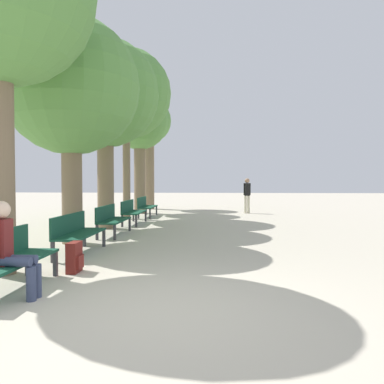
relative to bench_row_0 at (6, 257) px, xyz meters
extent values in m
plane|color=beige|center=(2.16, -0.63, -0.47)|extent=(80.00, 80.00, 0.00)
cube|color=#144733|center=(0.10, 0.00, -0.06)|extent=(0.54, 1.75, 0.04)
cube|color=#38383D|center=(0.32, 0.83, -0.28)|extent=(0.06, 0.06, 0.39)
cube|color=#38383D|center=(-0.13, 0.83, -0.28)|extent=(0.06, 0.06, 0.39)
cube|color=#144733|center=(0.10, 2.58, -0.06)|extent=(0.54, 1.75, 0.04)
cube|color=#144733|center=(-0.15, 2.58, 0.15)|extent=(0.04, 1.75, 0.38)
cube|color=#38383D|center=(0.32, 1.75, -0.28)|extent=(0.06, 0.06, 0.39)
cube|color=#38383D|center=(0.32, 3.42, -0.28)|extent=(0.06, 0.06, 0.39)
cube|color=#38383D|center=(-0.13, 1.75, -0.28)|extent=(0.06, 0.06, 0.39)
cube|color=#38383D|center=(-0.13, 3.42, -0.28)|extent=(0.06, 0.06, 0.39)
cube|color=#144733|center=(0.10, 5.17, -0.06)|extent=(0.54, 1.75, 0.04)
cube|color=#144733|center=(-0.15, 5.17, 0.15)|extent=(0.04, 1.75, 0.38)
cube|color=#38383D|center=(0.32, 4.34, -0.28)|extent=(0.06, 0.06, 0.39)
cube|color=#38383D|center=(0.32, 6.00, -0.28)|extent=(0.06, 0.06, 0.39)
cube|color=#38383D|center=(-0.13, 4.34, -0.28)|extent=(0.06, 0.06, 0.39)
cube|color=#38383D|center=(-0.13, 6.00, -0.28)|extent=(0.06, 0.06, 0.39)
cube|color=#144733|center=(0.10, 7.75, -0.06)|extent=(0.54, 1.75, 0.04)
cube|color=#144733|center=(-0.15, 7.75, 0.15)|extent=(0.04, 1.75, 0.38)
cube|color=#38383D|center=(0.32, 6.92, -0.28)|extent=(0.06, 0.06, 0.39)
cube|color=#38383D|center=(0.32, 8.58, -0.28)|extent=(0.06, 0.06, 0.39)
cube|color=#38383D|center=(-0.13, 6.92, -0.28)|extent=(0.06, 0.06, 0.39)
cube|color=#38383D|center=(-0.13, 8.58, -0.28)|extent=(0.06, 0.06, 0.39)
cube|color=#144733|center=(0.10, 10.33, -0.06)|extent=(0.54, 1.75, 0.04)
cube|color=#144733|center=(-0.15, 10.33, 0.15)|extent=(0.04, 1.75, 0.38)
cube|color=#38383D|center=(0.32, 9.50, -0.28)|extent=(0.06, 0.06, 0.39)
cube|color=#38383D|center=(0.32, 11.17, -0.28)|extent=(0.06, 0.06, 0.39)
cube|color=#38383D|center=(-0.13, 9.50, -0.28)|extent=(0.06, 0.06, 0.39)
cube|color=#38383D|center=(-0.13, 11.17, -0.28)|extent=(0.06, 0.06, 0.39)
cylinder|color=#7A664C|center=(-0.57, 0.91, 1.37)|extent=(0.38, 0.38, 3.68)
cylinder|color=#7A664C|center=(-0.57, 3.84, 0.94)|extent=(0.47, 0.47, 2.83)
sphere|color=#568E42|center=(-0.57, 3.84, 3.25)|extent=(3.23, 3.23, 3.23)
cylinder|color=#7A664C|center=(-0.57, 6.61, 1.16)|extent=(0.51, 0.51, 3.27)
sphere|color=#568E42|center=(-0.57, 6.61, 3.72)|extent=(3.34, 3.34, 3.34)
cylinder|color=#7A664C|center=(-0.57, 9.41, 1.46)|extent=(0.29, 0.29, 3.87)
sphere|color=#568E42|center=(-0.57, 9.41, 4.35)|extent=(3.46, 3.46, 3.46)
cylinder|color=#7A664C|center=(-0.57, 11.96, 1.27)|extent=(0.51, 0.51, 3.48)
sphere|color=#568E42|center=(-0.57, 11.96, 3.73)|extent=(2.62, 2.62, 2.62)
cylinder|color=#7A664C|center=(-0.57, 14.52, 1.51)|extent=(0.50, 0.50, 3.96)
sphere|color=#568E42|center=(-0.57, 14.52, 4.12)|extent=(2.28, 2.28, 2.28)
cylinder|color=#384260|center=(0.33, -0.38, 0.02)|extent=(0.41, 0.12, 0.12)
cylinder|color=#384260|center=(0.54, -0.38, -0.26)|extent=(0.12, 0.12, 0.43)
cylinder|color=#384260|center=(0.33, -0.23, 0.02)|extent=(0.41, 0.12, 0.12)
cylinder|color=#384260|center=(0.54, -0.23, -0.26)|extent=(0.12, 0.12, 0.43)
cube|color=maroon|center=(0.12, -0.30, 0.25)|extent=(0.19, 0.22, 0.59)
cylinder|color=maroon|center=(0.12, -0.18, 0.28)|extent=(0.09, 0.09, 0.53)
sphere|color=beige|center=(0.12, -0.30, 0.66)|extent=(0.22, 0.22, 0.22)
cube|color=maroon|center=(0.53, 1.08, -0.22)|extent=(0.16, 0.34, 0.49)
cube|color=maroon|center=(0.63, 1.08, -0.30)|extent=(0.04, 0.24, 0.22)
cylinder|color=beige|center=(4.23, 12.21, -0.07)|extent=(0.12, 0.12, 0.80)
cylinder|color=beige|center=(4.37, 12.21, -0.07)|extent=(0.12, 0.12, 0.80)
cube|color=black|center=(4.30, 12.21, 0.61)|extent=(0.24, 0.21, 0.57)
cylinder|color=black|center=(4.18, 12.21, 0.63)|extent=(0.08, 0.08, 0.54)
cylinder|color=black|center=(4.42, 12.21, 0.63)|extent=(0.08, 0.08, 0.54)
sphere|color=#A37A5B|center=(4.30, 12.21, 1.01)|extent=(0.22, 0.22, 0.22)
camera|label=1|loc=(2.80, -4.85, 1.03)|focal=35.00mm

